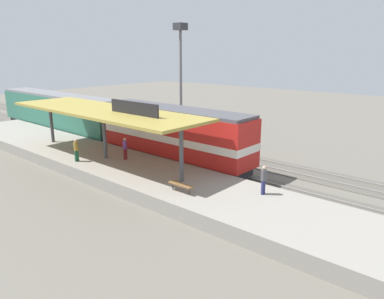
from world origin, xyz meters
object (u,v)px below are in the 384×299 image
platform_bench (181,185)px  person_boarding (264,178)px  passenger_carriage_single (58,112)px  person_walking (125,147)px  light_mast (181,57)px  person_waiting (76,149)px  locomotive (173,135)px

platform_bench → person_boarding: (2.89, -3.81, 0.51)m
passenger_carriage_single → person_boarding: bearing=-96.3°
person_walking → person_boarding: (0.75, -11.57, 0.00)m
light_mast → person_waiting: size_ratio=6.84×
platform_bench → person_boarding: bearing=-52.9°
person_walking → platform_bench: bearing=-105.4°
passenger_carriage_single → person_walking: (-3.86, -16.60, -0.46)m
platform_bench → locomotive: locomotive is taller
locomotive → person_waiting: locomotive is taller
locomotive → passenger_carriage_single: 18.00m
platform_bench → person_waiting: person_waiting is taller
locomotive → platform_bench: bearing=-133.3°
platform_bench → locomotive: 8.81m
locomotive → person_walking: (-3.86, 1.40, -0.56)m
passenger_carriage_single → light_mast: 15.26m
passenger_carriage_single → person_boarding: (-3.11, -28.17, -0.46)m
passenger_carriage_single → person_boarding: size_ratio=11.70×
locomotive → person_boarding: bearing=-107.0°
locomotive → person_boarding: (-3.11, -10.17, -0.56)m
platform_bench → person_walking: person_walking is taller
light_mast → person_waiting: (-14.36, -2.60, -6.54)m
locomotive → person_boarding: size_ratio=8.44×
person_walking → person_boarding: bearing=-86.3°
person_boarding → light_mast: bearing=56.6°
locomotive → person_boarding: 10.65m
light_mast → passenger_carriage_single: bearing=123.9°
passenger_carriage_single → light_mast: (7.80, -11.62, 6.08)m
person_walking → locomotive: bearing=-19.9°
locomotive → light_mast: bearing=39.3°
platform_bench → person_walking: (2.14, 7.76, 0.51)m
light_mast → person_walking: 14.27m
passenger_carriage_single → locomotive: bearing=-90.0°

